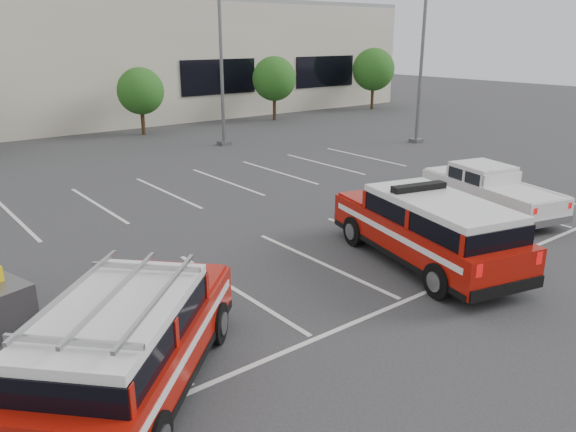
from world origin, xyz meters
The scene contains 11 objects.
ground centered at (0.00, 0.00, 0.00)m, with size 120.00×120.00×0.00m, color #303032.
stall_markings centered at (0.00, 4.50, 0.01)m, with size 23.00×15.00×0.01m, color silver.
convention_building centered at (0.18, 31.86, 4.72)m, with size 60.00×16.99×13.20m.
tree_mid_right centered at (5.09, 22.05, 2.50)m, with size 2.77×2.77×3.99m.
tree_right centered at (15.09, 22.05, 2.77)m, with size 3.07×3.07×4.42m.
tree_far_right centered at (25.09, 22.05, 3.04)m, with size 3.37×3.37×4.85m.
light_pole_mid centered at (7.00, 16.00, 5.19)m, with size 0.90×0.60×10.24m.
light_pole_right centered at (16.00, 10.00, 5.19)m, with size 0.90×0.60×10.24m.
fire_chief_suv centered at (2.13, -1.72, 0.84)m, with size 3.50×6.21×2.06m.
white_pickup centered at (7.51, -0.08, 0.63)m, with size 2.98×5.42×1.58m.
ladder_suv centered at (-6.23, -2.27, 0.83)m, with size 5.22×5.12×2.07m.
Camera 1 is at (-9.24, -10.26, 5.76)m, focal length 35.00 mm.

